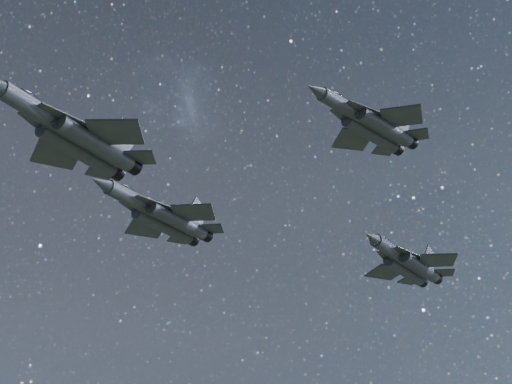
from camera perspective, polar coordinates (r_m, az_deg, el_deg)
jet_lead at (r=69.80m, az=-13.00°, el=3.95°), size 18.15×12.04×4.62m
jet_left at (r=96.10m, az=-6.86°, el=-1.75°), size 20.14×13.52×5.09m
jet_right at (r=77.08m, az=8.29°, el=4.94°), size 15.64×10.87×3.93m
jet_slot at (r=98.38m, az=10.91°, el=-5.08°), size 17.91×12.01×4.53m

